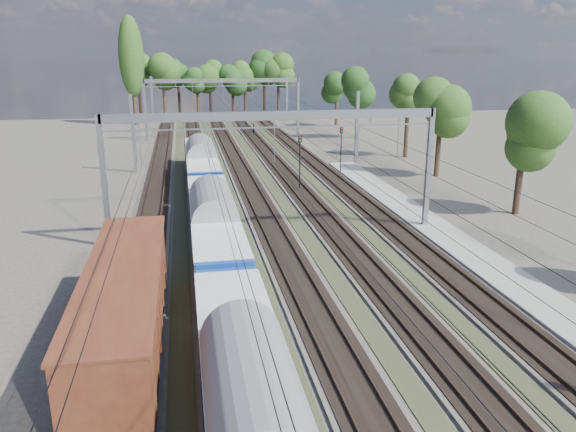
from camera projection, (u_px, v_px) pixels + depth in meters
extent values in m
cube|color=#47423A|center=(156.00, 192.00, 53.16)|extent=(3.00, 130.00, 0.15)
cube|color=black|center=(156.00, 191.00, 53.13)|extent=(2.50, 130.00, 0.06)
cube|color=#473326|center=(148.00, 190.00, 52.97)|extent=(0.08, 130.00, 0.14)
cube|color=#473326|center=(163.00, 190.00, 53.23)|extent=(0.08, 130.00, 0.14)
cube|color=#47423A|center=(204.00, 190.00, 53.95)|extent=(3.00, 130.00, 0.15)
cube|color=black|center=(204.00, 189.00, 53.92)|extent=(2.50, 130.00, 0.06)
cube|color=#473326|center=(196.00, 188.00, 53.77)|extent=(0.08, 130.00, 0.14)
cube|color=#473326|center=(211.00, 188.00, 54.02)|extent=(0.08, 130.00, 0.14)
cube|color=#47423A|center=(250.00, 188.00, 54.74)|extent=(3.00, 130.00, 0.15)
cube|color=black|center=(250.00, 187.00, 54.71)|extent=(2.50, 130.00, 0.06)
cube|color=#473326|center=(243.00, 186.00, 54.56)|extent=(0.08, 130.00, 0.14)
cube|color=#473326|center=(257.00, 186.00, 54.81)|extent=(0.08, 130.00, 0.14)
cube|color=#47423A|center=(295.00, 186.00, 55.53)|extent=(3.00, 130.00, 0.15)
cube|color=black|center=(295.00, 185.00, 55.50)|extent=(2.50, 130.00, 0.06)
cube|color=#473326|center=(288.00, 184.00, 55.35)|extent=(0.08, 130.00, 0.14)
cube|color=#473326|center=(302.00, 184.00, 55.60)|extent=(0.08, 130.00, 0.14)
cube|color=#47423A|center=(339.00, 184.00, 56.32)|extent=(3.00, 130.00, 0.15)
cube|color=black|center=(339.00, 183.00, 56.29)|extent=(2.50, 130.00, 0.06)
cube|color=#473326|center=(332.00, 183.00, 56.14)|extent=(0.08, 130.00, 0.14)
cube|color=#473326|center=(346.00, 182.00, 56.39)|extent=(0.08, 130.00, 0.14)
cube|color=#343222|center=(180.00, 192.00, 53.57)|extent=(1.10, 130.00, 0.05)
cube|color=#343222|center=(227.00, 189.00, 54.36)|extent=(1.10, 130.00, 0.05)
cube|color=#343222|center=(273.00, 188.00, 55.15)|extent=(1.10, 130.00, 0.05)
cube|color=#343222|center=(317.00, 186.00, 55.94)|extent=(1.10, 130.00, 0.05)
cube|color=gray|center=(502.00, 275.00, 33.25)|extent=(3.00, 70.00, 0.30)
cube|color=gray|center=(104.00, 183.00, 37.32)|extent=(0.35, 0.35, 9.00)
cube|color=gray|center=(428.00, 170.00, 41.37)|extent=(0.35, 0.35, 9.00)
cube|color=gray|center=(274.00, 116.00, 38.16)|extent=(23.00, 0.35, 0.60)
cube|color=gray|center=(145.00, 111.00, 82.58)|extent=(0.35, 0.35, 9.00)
cube|color=gray|center=(298.00, 108.00, 86.63)|extent=(0.35, 0.35, 9.00)
cube|color=gray|center=(223.00, 81.00, 83.42)|extent=(23.00, 0.35, 0.60)
cube|color=gray|center=(133.00, 134.00, 60.97)|extent=(0.35, 0.35, 8.50)
cube|color=gray|center=(152.00, 100.00, 103.40)|extent=(0.35, 0.35, 8.50)
cube|color=gray|center=(357.00, 128.00, 65.42)|extent=(0.35, 0.35, 8.50)
cube|color=gray|center=(287.00, 98.00, 107.85)|extent=(0.35, 0.35, 8.50)
cylinder|color=black|center=(152.00, 135.00, 51.62)|extent=(0.03, 130.00, 0.03)
cylinder|color=black|center=(151.00, 123.00, 51.31)|extent=(0.03, 130.00, 0.03)
cylinder|color=black|center=(201.00, 134.00, 52.41)|extent=(0.03, 130.00, 0.03)
cylinder|color=black|center=(201.00, 122.00, 52.10)|extent=(0.03, 130.00, 0.03)
cylinder|color=black|center=(249.00, 132.00, 53.21)|extent=(0.03, 130.00, 0.03)
cylinder|color=black|center=(249.00, 121.00, 52.89)|extent=(0.03, 130.00, 0.03)
cylinder|color=black|center=(296.00, 131.00, 54.00)|extent=(0.03, 130.00, 0.03)
cylinder|color=black|center=(296.00, 120.00, 53.69)|extent=(0.03, 130.00, 0.03)
cylinder|color=black|center=(341.00, 130.00, 54.79)|extent=(0.03, 130.00, 0.03)
cylinder|color=black|center=(341.00, 119.00, 54.48)|extent=(0.03, 130.00, 0.03)
cylinder|color=black|center=(140.00, 97.00, 116.04)|extent=(0.56, 0.56, 7.44)
sphere|color=#1C3212|center=(137.00, 68.00, 114.36)|extent=(4.65, 4.65, 4.65)
cylinder|color=black|center=(164.00, 101.00, 115.55)|extent=(0.56, 0.56, 6.14)
sphere|color=#1C3212|center=(162.00, 76.00, 114.17)|extent=(5.39, 5.39, 5.39)
cylinder|color=black|center=(176.00, 102.00, 114.97)|extent=(0.56, 0.56, 5.80)
sphere|color=#1C3212|center=(175.00, 79.00, 113.66)|extent=(5.14, 5.14, 5.14)
cylinder|color=black|center=(198.00, 97.00, 117.22)|extent=(0.56, 0.56, 7.46)
sphere|color=#1C3212|center=(197.00, 67.00, 115.53)|extent=(4.15, 4.15, 4.15)
cylinder|color=black|center=(214.00, 98.00, 118.44)|extent=(0.56, 0.56, 6.81)
sphere|color=#1C3212|center=(213.00, 71.00, 116.90)|extent=(4.97, 4.97, 4.97)
cylinder|color=black|center=(235.00, 97.00, 117.21)|extent=(0.56, 0.56, 7.31)
sphere|color=#1C3212|center=(234.00, 68.00, 115.56)|extent=(4.79, 4.79, 4.79)
cylinder|color=black|center=(251.00, 99.00, 118.35)|extent=(0.56, 0.56, 6.20)
sphere|color=#1C3212|center=(251.00, 75.00, 116.95)|extent=(5.27, 5.27, 5.27)
cylinder|color=black|center=(264.00, 97.00, 120.40)|extent=(0.56, 0.56, 6.93)
sphere|color=#1C3212|center=(264.00, 70.00, 118.83)|extent=(4.14, 4.14, 4.14)
cylinder|color=black|center=(280.00, 97.00, 118.07)|extent=(0.56, 0.56, 7.22)
sphere|color=#1C3212|center=(280.00, 69.00, 116.44)|extent=(5.17, 5.17, 5.17)
cylinder|color=black|center=(522.00, 177.00, 45.12)|extent=(0.56, 0.56, 6.40)
sphere|color=#1C3212|center=(530.00, 113.00, 43.67)|extent=(3.36, 3.36, 3.36)
cylinder|color=black|center=(442.00, 154.00, 56.92)|extent=(0.56, 0.56, 5.75)
sphere|color=#1C3212|center=(446.00, 108.00, 55.62)|extent=(4.01, 4.01, 4.01)
cylinder|color=black|center=(395.00, 137.00, 70.73)|extent=(0.56, 0.56, 5.12)
sphere|color=#1C3212|center=(397.00, 104.00, 69.58)|extent=(3.64, 3.64, 3.64)
cylinder|color=black|center=(354.00, 121.00, 86.56)|extent=(0.56, 0.56, 5.09)
sphere|color=#1C3212|center=(355.00, 94.00, 85.41)|extent=(3.89, 3.89, 3.89)
cylinder|color=black|center=(338.00, 112.00, 96.63)|extent=(0.56, 0.56, 5.60)
sphere|color=#1C3212|center=(339.00, 86.00, 95.36)|extent=(4.44, 4.44, 4.44)
cylinder|color=black|center=(133.00, 80.00, 99.93)|extent=(0.70, 0.70, 16.00)
ellipsoid|color=#254517|center=(131.00, 56.00, 98.80)|extent=(4.40, 4.40, 14.08)
cube|color=black|center=(233.00, 349.00, 24.22)|extent=(2.06, 3.09, 0.82)
cube|color=#103F97|center=(254.00, 422.00, 16.99)|extent=(2.88, 20.59, 1.96)
cube|color=silver|center=(253.00, 408.00, 16.84)|extent=(2.96, 19.77, 0.98)
cube|color=black|center=(302.00, 402.00, 17.10)|extent=(0.04, 17.50, 0.72)
cylinder|color=gray|center=(253.00, 394.00, 16.71)|extent=(2.92, 20.59, 2.92)
cube|color=black|center=(222.00, 287.00, 30.61)|extent=(2.06, 3.09, 0.82)
cube|color=black|center=(209.00, 214.00, 44.20)|extent=(2.06, 3.09, 0.82)
cube|color=#103F97|center=(213.00, 222.00, 36.97)|extent=(2.88, 20.59, 1.96)
cube|color=silver|center=(213.00, 214.00, 36.82)|extent=(2.96, 19.77, 0.98)
cube|color=black|center=(236.00, 213.00, 37.08)|extent=(0.04, 17.50, 0.72)
cube|color=yellow|center=(218.00, 252.00, 32.84)|extent=(2.99, 5.77, 0.72)
cylinder|color=gray|center=(213.00, 207.00, 36.69)|extent=(2.92, 20.59, 2.92)
cube|color=black|center=(205.00, 194.00, 50.59)|extent=(2.06, 3.09, 0.82)
cube|color=black|center=(200.00, 163.00, 64.18)|extent=(2.06, 3.09, 0.82)
cube|color=#103F97|center=(201.00, 162.00, 56.95)|extent=(2.88, 20.59, 1.96)
cube|color=silver|center=(201.00, 157.00, 56.80)|extent=(2.96, 19.77, 0.98)
cube|color=black|center=(216.00, 156.00, 57.07)|extent=(0.04, 17.50, 0.72)
cube|color=yellow|center=(203.00, 176.00, 52.82)|extent=(2.99, 5.77, 0.72)
cylinder|color=gray|center=(201.00, 152.00, 56.67)|extent=(2.92, 20.59, 2.92)
cube|color=black|center=(116.00, 416.00, 19.77)|extent=(2.19, 2.84, 0.76)
cube|color=black|center=(137.00, 293.00, 29.86)|extent=(2.19, 2.84, 0.76)
cube|color=black|center=(128.00, 332.00, 24.67)|extent=(2.95, 15.30, 0.22)
cube|color=#511D15|center=(125.00, 300.00, 24.24)|extent=(2.95, 15.30, 2.84)
cube|color=#511D15|center=(122.00, 268.00, 23.83)|extent=(3.17, 15.30, 0.13)
imported|color=black|center=(254.00, 129.00, 90.25)|extent=(0.44, 0.64, 1.70)
cylinder|color=black|center=(300.00, 166.00, 53.83)|extent=(0.13, 0.13, 4.58)
cube|color=black|center=(300.00, 139.00, 53.10)|extent=(0.35, 0.25, 0.64)
sphere|color=red|center=(300.00, 137.00, 52.93)|extent=(0.15, 0.15, 0.15)
sphere|color=#0C9919|center=(300.00, 141.00, 53.02)|extent=(0.15, 0.15, 0.15)
cylinder|color=black|center=(341.00, 154.00, 60.68)|extent=(0.13, 0.13, 4.49)
cube|color=black|center=(341.00, 130.00, 59.95)|extent=(0.32, 0.21, 0.63)
sphere|color=red|center=(342.00, 129.00, 59.79)|extent=(0.14, 0.14, 0.14)
sphere|color=#0C9919|center=(342.00, 131.00, 59.88)|extent=(0.14, 0.14, 0.14)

